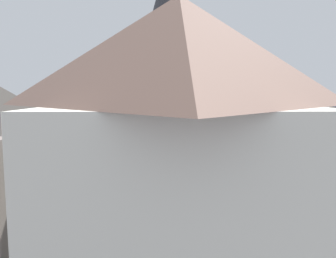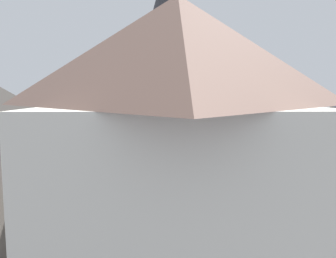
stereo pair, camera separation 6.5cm
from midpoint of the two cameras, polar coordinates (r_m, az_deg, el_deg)
name	(u,v)px [view 2 (the right image)]	position (r m, az deg, el deg)	size (l,w,h in m)	color
ground_plane	(168,168)	(33.79, 0.06, -6.79)	(200.00, 200.00, 0.00)	#424247
clock_tower	(168,44)	(33.24, 0.06, 14.65)	(3.52, 3.52, 21.32)	#A59C89
car_blue_kerb	(86,156)	(36.84, -14.24, -4.67)	(4.20, 4.00, 1.53)	white
car_silver_kerb	(148,193)	(23.17, -3.38, -11.10)	(2.73, 4.43, 1.53)	silver
car_red_corner	(266,161)	(34.96, 16.88, -5.35)	(2.92, 4.45, 1.53)	red
pedestrian	(123,155)	(35.36, -7.90, -4.59)	(0.37, 0.50, 1.69)	black
tree	(117,125)	(27.44, -8.88, 0.76)	(5.60, 5.60, 7.87)	brown
building_terrace_right	(64,118)	(45.19, -17.77, 1.88)	(11.18, 10.54, 8.57)	tan
building_hall_far	(177,159)	(10.84, 1.81, -5.38)	(11.00, 11.06, 10.81)	silver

